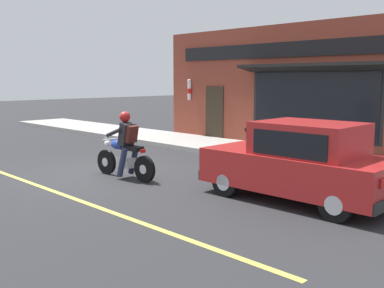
{
  "coord_description": "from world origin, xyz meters",
  "views": [
    {
      "loc": [
        -6.29,
        -9.52,
        2.38
      ],
      "look_at": [
        0.67,
        -2.51,
        0.95
      ],
      "focal_mm": 42.0,
      "sensor_mm": 36.0,
      "label": 1
    }
  ],
  "objects": [
    {
      "name": "car_hatchback",
      "position": [
        1.26,
        -4.9,
        0.77
      ],
      "size": [
        1.71,
        3.81,
        1.57
      ],
      "color": "black",
      "rests_on": "ground"
    },
    {
      "name": "fire_hydrant",
      "position": [
        4.63,
        -2.69,
        0.57
      ],
      "size": [
        0.36,
        0.24,
        0.88
      ],
      "color": "red",
      "rests_on": "sidewalk_curb"
    },
    {
      "name": "motorcycle_with_rider",
      "position": [
        0.09,
        -0.81,
        0.68
      ],
      "size": [
        0.59,
        2.02,
        1.62
      ],
      "color": "black",
      "rests_on": "ground"
    },
    {
      "name": "storefront_building",
      "position": [
        6.83,
        -0.73,
        2.11
      ],
      "size": [
        1.25,
        10.51,
        4.2
      ],
      "color": "brown",
      "rests_on": "ground"
    },
    {
      "name": "ground_plane",
      "position": [
        0.0,
        0.0,
        0.0
      ],
      "size": [
        80.0,
        80.0,
        0.0
      ],
      "primitive_type": "plane",
      "color": "#2B2B2D"
    },
    {
      "name": "sidewalk_curb",
      "position": [
        5.3,
        3.0,
        0.07
      ],
      "size": [
        2.6,
        22.0,
        0.14
      ],
      "primitive_type": "cube",
      "color": "#ADAAA3",
      "rests_on": "ground"
    }
  ]
}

